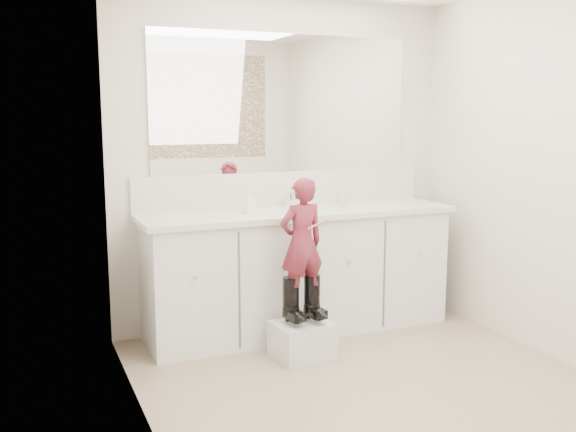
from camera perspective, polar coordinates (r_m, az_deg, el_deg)
name	(u,v)px	position (r m, az deg, el deg)	size (l,w,h in m)	color
floor	(388,396)	(3.78, 8.88, -15.53)	(3.00, 3.00, 0.00)	#846C56
wall_back	(284,164)	(4.79, -0.36, 4.68)	(2.60, 2.60, 0.00)	beige
wall_left	(149,196)	(2.97, -12.27, 1.76)	(3.00, 3.00, 0.00)	beige
wall_right	(575,175)	(4.30, 24.15, 3.38)	(3.00, 3.00, 0.00)	beige
vanity_cabinet	(299,273)	(4.66, 0.97, -5.10)	(2.20, 0.55, 0.85)	silver
countertop	(300,213)	(4.56, 1.06, 0.28)	(2.28, 0.58, 0.04)	beige
backsplash	(285,189)	(4.79, -0.29, 2.46)	(2.28, 0.03, 0.25)	beige
mirror	(285,104)	(4.76, -0.31, 9.96)	(2.00, 0.02, 1.00)	white
faucet	(291,200)	(4.70, 0.23, 1.41)	(0.08, 0.08, 0.10)	silver
cup	(343,199)	(4.77, 4.90, 1.51)	(0.11, 0.11, 0.10)	beige
soap_bottle	(249,201)	(4.41, -3.51, 1.31)	(0.07, 0.08, 0.16)	white
step_stool	(303,340)	(4.24, 1.31, -10.94)	(0.36, 0.30, 0.23)	silver
boot_left	(291,300)	(4.14, 0.25, -7.51)	(0.11, 0.20, 0.30)	black
boot_right	(312,298)	(4.20, 2.14, -7.27)	(0.11, 0.20, 0.30)	black
toddler	(302,243)	(4.08, 1.22, -2.43)	(0.31, 0.20, 0.84)	#B5374D
toothbrush	(317,224)	(4.02, 2.61, -0.74)	(0.01, 0.01, 0.14)	#DF5688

